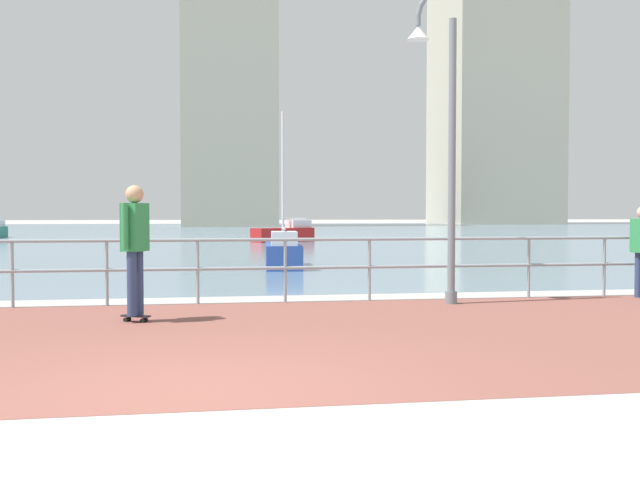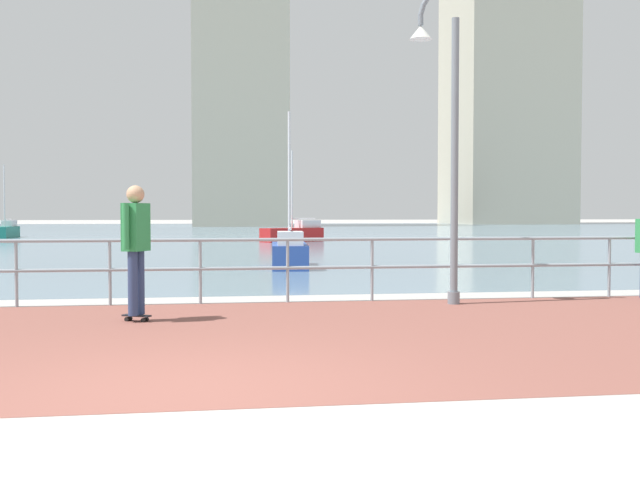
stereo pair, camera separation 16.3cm
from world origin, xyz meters
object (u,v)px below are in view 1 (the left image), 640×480
(skateboarder, at_px, (135,239))
(sailboat_gray, at_px, (285,233))
(lamppost, at_px, (441,126))
(sailboat_navy, at_px, (283,253))

(skateboarder, distance_m, sailboat_gray, 27.23)
(lamppost, xyz_separation_m, sailboat_navy, (-1.64, 8.08, -2.43))
(lamppost, xyz_separation_m, sailboat_gray, (0.38, 25.51, -2.39))
(lamppost, bearing_deg, skateboarder, -164.98)
(skateboarder, bearing_deg, sailboat_navy, 72.11)
(sailboat_navy, relative_size, sailboat_gray, 0.90)
(skateboarder, xyz_separation_m, sailboat_navy, (3.01, 9.33, -0.71))
(lamppost, relative_size, sailboat_gray, 1.11)
(lamppost, bearing_deg, sailboat_navy, 101.47)
(skateboarder, bearing_deg, sailboat_gray, 79.36)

